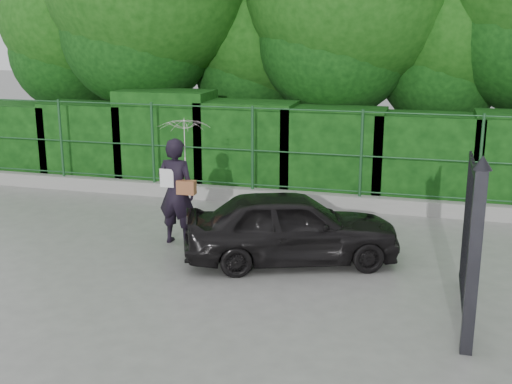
# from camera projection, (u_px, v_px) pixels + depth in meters

# --- Properties ---
(ground) EXTENTS (80.00, 80.00, 0.00)m
(ground) POSITION_uv_depth(u_px,v_px,m) (148.00, 276.00, 9.83)
(ground) COLOR gray
(kerb) EXTENTS (14.00, 0.25, 0.30)m
(kerb) POSITION_uv_depth(u_px,v_px,m) (235.00, 194.00, 13.99)
(kerb) COLOR #9E9E99
(kerb) RESTS_ON ground
(fence) EXTENTS (14.13, 0.06, 1.80)m
(fence) POSITION_uv_depth(u_px,v_px,m) (244.00, 148.00, 13.67)
(fence) COLOR #1D4C26
(fence) RESTS_ON kerb
(hedge) EXTENTS (14.20, 1.20, 2.26)m
(hedge) POSITION_uv_depth(u_px,v_px,m) (249.00, 148.00, 14.70)
(hedge) COLOR black
(hedge) RESTS_ON ground
(gate) EXTENTS (0.22, 2.33, 2.36)m
(gate) POSITION_uv_depth(u_px,v_px,m) (472.00, 244.00, 7.67)
(gate) COLOR black
(gate) RESTS_ON ground
(woman) EXTENTS (0.95, 0.90, 2.21)m
(woman) POSITION_uv_depth(u_px,v_px,m) (181.00, 165.00, 10.99)
(woman) COLOR black
(woman) RESTS_ON ground
(car) EXTENTS (3.71, 2.49, 1.17)m
(car) POSITION_uv_depth(u_px,v_px,m) (292.00, 227.00, 10.31)
(car) COLOR black
(car) RESTS_ON ground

